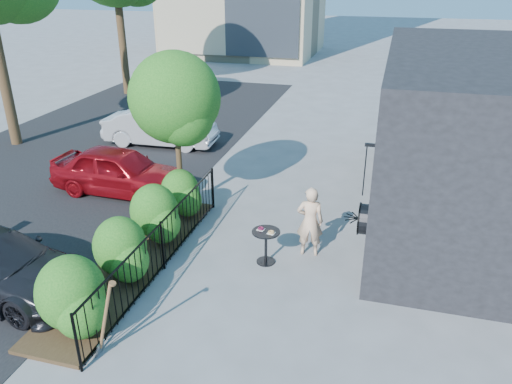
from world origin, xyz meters
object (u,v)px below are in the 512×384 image
(woman, at_px, (310,221))
(shovel, at_px, (104,323))
(patio_tree, at_px, (177,104))
(car_silver, at_px, (161,127))
(car_red, at_px, (120,171))
(cafe_table, at_px, (266,241))

(woman, relative_size, shovel, 1.04)
(patio_tree, xyz_separation_m, car_silver, (-2.76, 4.53, -2.12))
(shovel, height_order, car_red, shovel)
(patio_tree, height_order, car_red, patio_tree)
(cafe_table, height_order, car_red, car_red)
(woman, distance_m, shovel, 4.74)
(patio_tree, distance_m, woman, 4.26)
(shovel, relative_size, car_silver, 0.39)
(patio_tree, height_order, shovel, patio_tree)
(shovel, distance_m, car_red, 6.56)
(shovel, distance_m, car_silver, 10.57)
(woman, height_order, car_red, woman)
(patio_tree, xyz_separation_m, shovel, (0.98, -5.36, -2.10))
(cafe_table, height_order, woman, woman)
(woman, distance_m, car_red, 5.86)
(cafe_table, xyz_separation_m, woman, (0.81, 0.59, 0.27))
(car_red, bearing_deg, shovel, -150.48)
(patio_tree, bearing_deg, shovel, -79.66)
(cafe_table, distance_m, car_silver, 8.48)
(patio_tree, xyz_separation_m, cafe_table, (2.71, -1.96, -2.25))
(cafe_table, bearing_deg, woman, 36.18)
(woman, relative_size, car_silver, 0.40)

